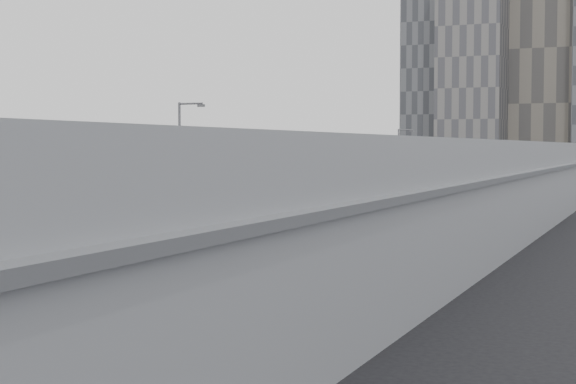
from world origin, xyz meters
The scene contains 18 objects.
sidewalk centered at (9.00, 55.00, 0.06)m, with size 10.00×170.00×0.12m, color gray.
lane_line centered at (-1.50, 55.00, 0.01)m, with size 0.12×160.00×0.02m, color gold.
depot centered at (12.99, 55.00, 3.51)m, with size 12.45×160.40×7.20m.
bus_1 centered at (2.33, 20.46, 1.50)m, with size 2.73×12.17×3.56m.
bus_2 centered at (2.65, 32.62, 1.56)m, with size 2.90×12.73×3.70m.
bus_3 centered at (2.64, 47.90, 1.67)m, with size 3.63×13.68×3.96m.
bus_4 centered at (2.34, 61.39, 1.58)m, with size 2.86×12.85×3.75m.
bus_5 centered at (2.20, 76.76, 1.51)m, with size 2.74×12.26×3.57m.
bus_6 centered at (2.03, 90.52, 1.50)m, with size 2.88×12.23×3.55m.
bus_7 centered at (1.79, 105.58, 1.71)m, with size 4.00×14.05×4.05m.
tree_1 centered at (5.47, 28.17, 3.55)m, with size 2.66×2.66×4.89m.
tree_2 centered at (5.89, 54.70, 3.41)m, with size 1.81×1.81×4.34m.
tree_3 centered at (5.74, 83.42, 3.27)m, with size 2.11×2.11×4.35m.
tree_4 centered at (5.75, 103.28, 3.54)m, with size 2.10×2.10×4.61m.
street_lamp_near centered at (-3.52, 43.93, 5.44)m, with size 2.04×0.22×9.48m.
street_lamp_far centered at (-3.53, 98.25, 5.02)m, with size 2.04×0.22×8.66m.
shipping_container centered at (-6.07, 104.76, 1.48)m, with size 2.19×5.80×2.96m, color #113918.
suv centered at (-4.99, 126.51, 0.71)m, with size 2.35×5.09×1.41m, color black.
Camera 1 is at (27.06, -9.00, 6.41)m, focal length 55.00 mm.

